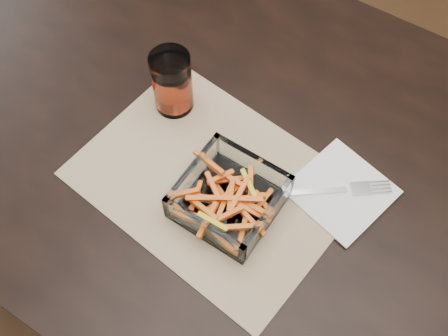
{
  "coord_description": "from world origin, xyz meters",
  "views": [
    {
      "loc": [
        0.14,
        -0.47,
        1.61
      ],
      "look_at": [
        -0.11,
        -0.07,
        0.78
      ],
      "focal_mm": 45.0,
      "sensor_mm": 36.0,
      "label": 1
    }
  ],
  "objects_px": {
    "dining_table": "(295,201)",
    "glass_bowl": "(229,198)",
    "tumbler": "(172,84)",
    "fork": "(340,190)"
  },
  "relations": [
    {
      "from": "dining_table",
      "to": "glass_bowl",
      "type": "distance_m",
      "value": 0.18
    },
    {
      "from": "dining_table",
      "to": "glass_bowl",
      "type": "height_order",
      "value": "glass_bowl"
    },
    {
      "from": "dining_table",
      "to": "fork",
      "type": "bearing_deg",
      "value": 10.75
    },
    {
      "from": "dining_table",
      "to": "tumbler",
      "type": "xyz_separation_m",
      "value": [
        -0.28,
        0.01,
        0.15
      ]
    },
    {
      "from": "dining_table",
      "to": "fork",
      "type": "height_order",
      "value": "fork"
    },
    {
      "from": "glass_bowl",
      "to": "fork",
      "type": "bearing_deg",
      "value": 40.52
    },
    {
      "from": "dining_table",
      "to": "fork",
      "type": "relative_size",
      "value": 9.84
    },
    {
      "from": "tumbler",
      "to": "fork",
      "type": "bearing_deg",
      "value": 0.17
    },
    {
      "from": "dining_table",
      "to": "tumbler",
      "type": "distance_m",
      "value": 0.32
    },
    {
      "from": "dining_table",
      "to": "tumbler",
      "type": "height_order",
      "value": "tumbler"
    }
  ]
}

